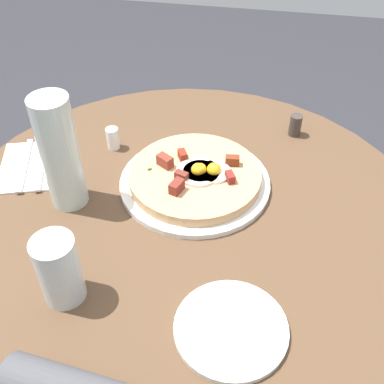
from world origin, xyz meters
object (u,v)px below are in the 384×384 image
at_px(fork, 25,165).
at_px(pepper_shaker, 295,125).
at_px(pizza_plate, 197,183).
at_px(water_glass, 59,270).
at_px(dining_table, 187,273).
at_px(bread_plate, 231,329).
at_px(water_bottle, 60,154).
at_px(salt_shaker, 113,138).
at_px(knife, 42,163).
at_px(breakfast_pizza, 198,176).

distance_m(fork, pepper_shaker, 0.61).
relative_size(pizza_plate, water_glass, 2.45).
bearing_deg(dining_table, bread_plate, 26.18).
bearing_deg(water_glass, water_bottle, -160.40).
distance_m(water_glass, salt_shaker, 0.40).
height_order(fork, pepper_shaker, pepper_shaker).
bearing_deg(salt_shaker, pepper_shaker, 107.63).
xyz_separation_m(knife, salt_shaker, (-0.09, 0.13, 0.02)).
distance_m(fork, knife, 0.04).
xyz_separation_m(knife, water_bottle, (0.09, 0.10, 0.11)).
bearing_deg(breakfast_pizza, pepper_shaker, 138.93).
distance_m(bread_plate, salt_shaker, 0.52).
bearing_deg(breakfast_pizza, water_glass, -28.31).
height_order(water_glass, water_bottle, water_bottle).
bearing_deg(salt_shaker, knife, -55.41).
bearing_deg(pepper_shaker, water_glass, -34.12).
height_order(pizza_plate, water_bottle, water_bottle).
distance_m(knife, pepper_shaker, 0.57).
bearing_deg(pepper_shaker, knife, -67.70).
xyz_separation_m(dining_table, water_glass, (0.22, -0.16, 0.24)).
relative_size(fork, water_bottle, 0.78).
xyz_separation_m(breakfast_pizza, fork, (0.01, -0.37, -0.02)).
xyz_separation_m(pizza_plate, fork, (0.01, -0.37, 0.00)).
xyz_separation_m(dining_table, water_bottle, (0.00, -0.23, 0.29)).
height_order(bread_plate, salt_shaker, salt_shaker).
distance_m(dining_table, salt_shaker, 0.34).
bearing_deg(dining_table, pizza_plate, 177.01).
xyz_separation_m(fork, salt_shaker, (-0.10, 0.17, 0.02)).
height_order(salt_shaker, pepper_shaker, same).
xyz_separation_m(fork, knife, (-0.01, 0.03, 0.00)).
relative_size(fork, water_glass, 1.44).
height_order(bread_plate, water_glass, water_glass).
relative_size(water_bottle, salt_shaker, 4.60).
distance_m(fork, water_bottle, 0.19).
distance_m(dining_table, pepper_shaker, 0.42).
xyz_separation_m(bread_plate, salt_shaker, (-0.41, -0.32, 0.02)).
bearing_deg(pizza_plate, bread_plate, 18.79).
distance_m(bread_plate, pepper_shaker, 0.55).
relative_size(bread_plate, fork, 0.98).
bearing_deg(pizza_plate, salt_shaker, -113.86).
height_order(water_glass, pepper_shaker, water_glass).
height_order(dining_table, pepper_shaker, pepper_shaker).
height_order(fork, water_glass, water_glass).
xyz_separation_m(bread_plate, water_bottle, (-0.23, -0.35, 0.11)).
height_order(pizza_plate, salt_shaker, salt_shaker).
bearing_deg(dining_table, breakfast_pizza, 176.54).
relative_size(salt_shaker, pepper_shaker, 0.99).
relative_size(pizza_plate, salt_shaker, 6.10).
distance_m(bread_plate, water_glass, 0.28).
xyz_separation_m(bread_plate, fork, (-0.31, -0.48, 0.00)).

